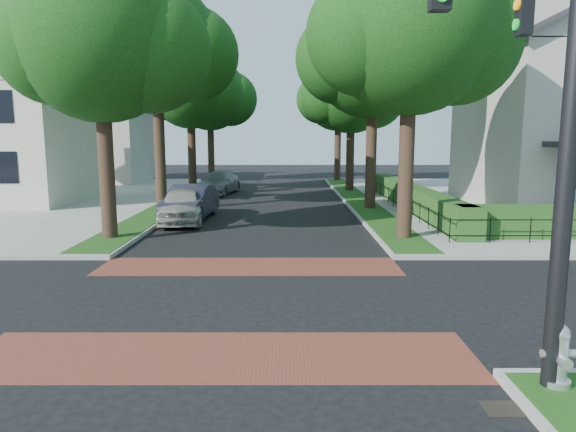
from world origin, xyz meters
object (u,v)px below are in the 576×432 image
Objects in this scene: parked_car_front at (183,205)px; parked_car_middle at (190,202)px; parked_car_rear at (218,183)px; fire_hydrant at (558,356)px; traffic_signal at (552,77)px.

parked_car_middle is at bearing 75.66° from parked_car_front.
parked_car_front is 11.88m from parked_car_rear.
parked_car_rear is at bearing 94.99° from parked_car_middle.
parked_car_front is 18.06m from fire_hydrant.
traffic_signal reaches higher than parked_car_middle.
traffic_signal is at bearing -66.37° from parked_car_front.
traffic_signal is 18.17m from parked_car_front.
parked_car_middle is (0.16, 0.97, 0.02)m from parked_car_front.
traffic_signal is at bearing -62.84° from parked_car_rear.
parked_car_middle reaches higher than parked_car_front.
parked_car_middle is at bearing -79.17° from parked_car_rear.
fire_hydrant is (8.64, -16.74, -0.19)m from parked_car_middle.
traffic_signal is 1.60× the size of parked_car_middle.
parked_car_front is (-8.49, 15.58, -3.90)m from traffic_signal.
parked_car_middle is 10.92m from parked_car_rear.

